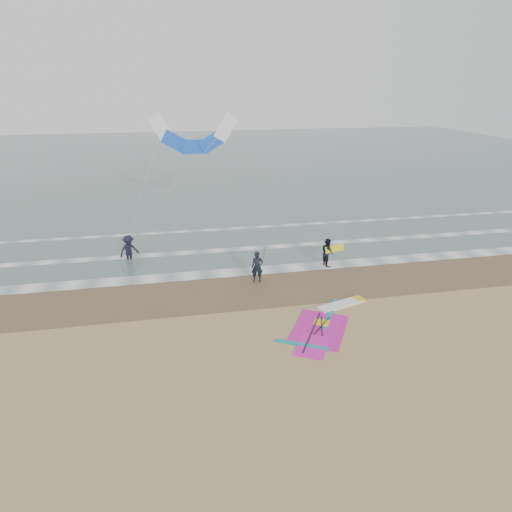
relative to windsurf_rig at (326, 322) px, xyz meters
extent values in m
plane|color=tan|center=(-1.68, -1.60, -0.03)|extent=(120.00, 120.00, 0.00)
cube|color=#47605E|center=(-1.68, 46.40, -0.02)|extent=(120.00, 80.00, 0.02)
cube|color=brown|center=(-1.68, 4.40, -0.03)|extent=(120.00, 5.00, 0.01)
cube|color=white|center=(-1.68, 6.60, 0.00)|extent=(120.00, 1.20, 0.02)
cube|color=white|center=(-1.68, 10.40, 0.00)|extent=(120.00, 0.70, 0.02)
cube|color=white|center=(-1.68, 14.90, 0.00)|extent=(120.00, 0.50, 0.01)
cube|color=white|center=(1.27, 1.49, 0.03)|extent=(2.56, 1.36, 0.12)
cube|color=yellow|center=(2.36, 1.84, 0.03)|extent=(0.61, 0.71, 0.13)
cube|color=#DC1BA6|center=(-0.52, -0.50, -0.01)|extent=(3.49, 3.85, 0.04)
cube|color=#DC1BA6|center=(-1.27, -1.79, -0.01)|extent=(1.93, 2.15, 0.05)
cube|color=#0C8C99|center=(0.47, 0.79, -0.01)|extent=(1.78, 2.87, 0.05)
cube|color=#0C8C99|center=(-1.67, -1.59, -0.01)|extent=(2.09, 1.33, 0.05)
cube|color=yellow|center=(-0.23, 0.00, -0.01)|extent=(0.90, 0.87, 0.05)
cylinder|color=black|center=(-0.92, -0.70, 0.02)|extent=(1.84, 3.13, 0.06)
cylinder|color=black|center=(-0.33, -0.30, 0.03)|extent=(1.23, 1.36, 0.04)
cylinder|color=black|center=(-0.33, -0.30, 0.03)|extent=(0.59, 1.72, 0.04)
imported|color=black|center=(-2.19, 5.13, 0.84)|extent=(0.70, 0.53, 1.75)
imported|color=black|center=(2.38, 6.62, 0.81)|extent=(0.75, 0.90, 1.70)
imported|color=black|center=(-9.27, 9.92, 0.93)|extent=(1.44, 1.26, 1.94)
cylinder|color=black|center=(-1.89, 5.13, 1.25)|extent=(0.17, 0.86, 1.82)
cube|color=yellow|center=(2.78, 6.52, 1.04)|extent=(1.30, 0.51, 0.39)
cube|color=white|center=(-6.78, 14.64, 7.35)|extent=(1.76, 0.20, 2.08)
cube|color=blue|center=(-5.87, 14.64, 6.44)|extent=(2.09, 0.21, 1.75)
cube|color=blue|center=(-4.62, 14.64, 6.10)|extent=(1.86, 0.20, 0.96)
cube|color=blue|center=(-3.37, 14.64, 6.44)|extent=(2.09, 0.21, 1.75)
cube|color=white|center=(-2.45, 14.64, 7.35)|extent=(1.76, 0.20, 2.08)
cylinder|color=beige|center=(-8.03, 12.28, 4.32)|extent=(2.50, 4.73, 6.07)
cylinder|color=beige|center=(-5.86, 12.28, 4.32)|extent=(6.83, 4.73, 6.07)
camera|label=1|loc=(-6.82, -17.39, 10.34)|focal=32.00mm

